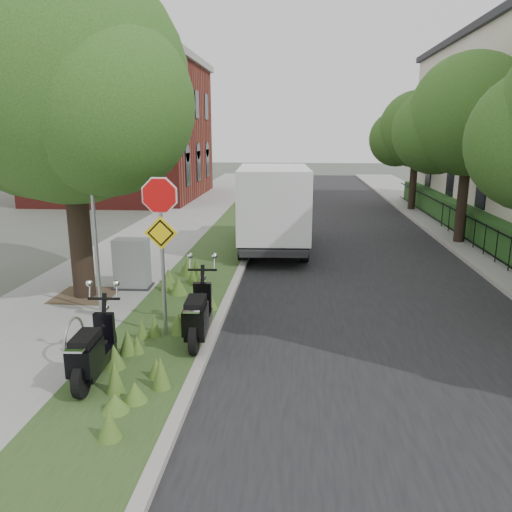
{
  "coord_description": "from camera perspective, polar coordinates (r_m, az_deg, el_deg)",
  "views": [
    {
      "loc": [
        1.16,
        -8.39,
        4.0
      ],
      "look_at": [
        0.23,
        2.42,
        1.3
      ],
      "focal_mm": 35.0,
      "sensor_mm": 36.0,
      "label": 1
    }
  ],
  "objects": [
    {
      "name": "ground",
      "position": [
        9.37,
        -2.7,
        -11.32
      ],
      "size": [
        120.0,
        120.0,
        0.0
      ],
      "primitive_type": "plane",
      "color": "#4C5147",
      "rests_on": "ground"
    },
    {
      "name": "kerb_near",
      "position": [
        18.88,
        -0.22,
        1.94
      ],
      "size": [
        0.2,
        60.0,
        0.13
      ],
      "primitive_type": "cube",
      "color": "#9E9991",
      "rests_on": "ground"
    },
    {
      "name": "kerb_far",
      "position": [
        19.55,
        20.68,
        1.45
      ],
      "size": [
        0.2,
        60.0,
        0.13
      ],
      "primitive_type": "cube",
      "color": "#9E9991",
      "rests_on": "ground"
    },
    {
      "name": "bike_hoop",
      "position": [
        9.37,
        -20.05,
        -8.87
      ],
      "size": [
        0.06,
        0.78,
        0.77
      ],
      "color": "#A5A8AD",
      "rests_on": "ground"
    },
    {
      "name": "bare_post",
      "position": [
        11.24,
        -18.0,
        3.66
      ],
      "size": [
        0.08,
        0.08,
        4.0
      ],
      "color": "#A5A8AD",
      "rests_on": "ground"
    },
    {
      "name": "brick_building",
      "position": [
        32.21,
        -14.85,
        13.89
      ],
      "size": [
        9.4,
        10.4,
        8.3
      ],
      "color": "maroon",
      "rests_on": "ground"
    },
    {
      "name": "verge",
      "position": [
        18.99,
        -3.23,
        1.98
      ],
      "size": [
        2.0,
        60.0,
        0.12
      ],
      "primitive_type": "cube",
      "color": "#2C4A1F",
      "rests_on": "ground"
    },
    {
      "name": "footpath_far",
      "position": [
        20.08,
        25.35,
        1.3
      ],
      "size": [
        3.2,
        60.0,
        0.12
      ],
      "primitive_type": "cube",
      "color": "gray",
      "rests_on": "ground"
    },
    {
      "name": "hedge_far",
      "position": [
        19.87,
        24.72,
        3.04
      ],
      "size": [
        1.0,
        24.0,
        1.1
      ],
      "primitive_type": "cube",
      "color": "#1B4E1B",
      "rests_on": "footpath_far"
    },
    {
      "name": "scooter_far",
      "position": [
        8.43,
        -18.35,
        -10.94
      ],
      "size": [
        0.44,
        1.85,
        0.88
      ],
      "color": "black",
      "rests_on": "ground"
    },
    {
      "name": "fence_far",
      "position": [
        19.64,
        22.79,
        3.11
      ],
      "size": [
        0.04,
        24.0,
        1.0
      ],
      "color": "black",
      "rests_on": "ground"
    },
    {
      "name": "sidewalk_near",
      "position": [
        19.57,
        -11.23,
        2.08
      ],
      "size": [
        3.5,
        60.0,
        0.12
      ],
      "primitive_type": "cube",
      "color": "gray",
      "rests_on": "ground"
    },
    {
      "name": "box_truck",
      "position": [
        16.99,
        2.0,
        5.88
      ],
      "size": [
        2.46,
        5.59,
        2.47
      ],
      "color": "#262628",
      "rests_on": "ground"
    },
    {
      "name": "street_tree_main",
      "position": [
        12.44,
        -20.92,
        16.8
      ],
      "size": [
        6.21,
        5.54,
        7.66
      ],
      "color": "black",
      "rests_on": "ground"
    },
    {
      "name": "far_tree_c",
      "position": [
        27.06,
        17.76,
        13.23
      ],
      "size": [
        4.37,
        3.89,
        5.93
      ],
      "color": "black",
      "rests_on": "ground"
    },
    {
      "name": "sign_assembly",
      "position": [
        9.48,
        -10.83,
        3.56
      ],
      "size": [
        0.94,
        0.08,
        3.22
      ],
      "color": "#A5A8AD",
      "rests_on": "ground"
    },
    {
      "name": "road",
      "position": [
        18.91,
        10.41,
        1.54
      ],
      "size": [
        7.0,
        60.0,
        0.01
      ],
      "primitive_type": "cube",
      "color": "black",
      "rests_on": "ground"
    },
    {
      "name": "utility_cabinet",
      "position": [
        13.08,
        -13.99,
        -0.94
      ],
      "size": [
        0.97,
        0.67,
        1.27
      ],
      "color": "#262628",
      "rests_on": "ground"
    },
    {
      "name": "far_tree_b",
      "position": [
        19.33,
        23.04,
        13.99
      ],
      "size": [
        4.83,
        4.31,
        6.56
      ],
      "color": "black",
      "rests_on": "ground"
    },
    {
      "name": "scooter_near",
      "position": [
        9.48,
        -6.7,
        -7.31
      ],
      "size": [
        0.47,
        1.96,
        0.94
      ],
      "color": "black",
      "rests_on": "ground"
    }
  ]
}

